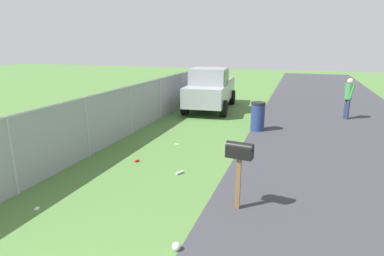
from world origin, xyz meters
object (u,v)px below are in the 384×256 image
object	(u,v)px
pedestrian	(348,96)
mailbox	(239,156)
trash_bin	(258,116)
pickup_truck	(210,88)

from	to	relation	value
pedestrian	mailbox	bearing A→B (deg)	41.02
trash_bin	pedestrian	bearing A→B (deg)	-47.40
mailbox	pickup_truck	world-z (taller)	pickup_truck
trash_bin	pedestrian	world-z (taller)	pedestrian
mailbox	pickup_truck	distance (m)	9.84
mailbox	trash_bin	world-z (taller)	mailbox
pickup_truck	mailbox	bearing A→B (deg)	13.92
mailbox	pickup_truck	size ratio (longest dim) A/B	0.28
mailbox	pedestrian	xyz separation A→B (m)	(9.30, -3.04, -0.09)
pickup_truck	trash_bin	world-z (taller)	pickup_truck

